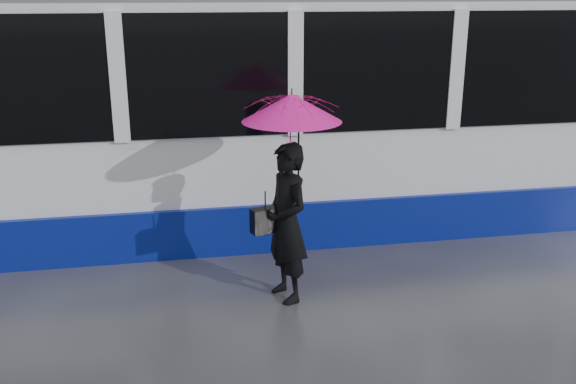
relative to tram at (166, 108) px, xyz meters
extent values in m
plane|color=#29292E|center=(1.60, -2.50, -1.64)|extent=(90.00, 90.00, 0.00)
cube|color=#3F3D38|center=(1.60, -0.72, -1.63)|extent=(34.00, 0.07, 0.02)
cube|color=#3F3D38|center=(1.60, 0.72, -1.63)|extent=(34.00, 0.07, 0.02)
cube|color=white|center=(0.00, 0.00, -0.11)|extent=(24.00, 2.40, 2.95)
cube|color=navy|center=(0.00, 0.00, -1.33)|extent=(24.00, 2.56, 0.62)
cube|color=black|center=(0.00, 0.00, 0.56)|extent=(23.00, 2.48, 1.40)
imported|color=black|center=(1.16, -2.49, -0.79)|extent=(0.58, 0.71, 1.69)
imported|color=#FF1573|center=(1.21, -2.49, 0.14)|extent=(1.17, 1.18, 0.84)
cone|color=#FF1573|center=(1.21, -2.49, 0.40)|extent=(1.25, 1.25, 0.27)
cylinder|color=black|center=(1.21, -2.49, 0.56)|extent=(0.01, 0.01, 0.06)
cylinder|color=black|center=(1.29, -2.47, -0.18)|extent=(0.02, 0.02, 0.74)
cube|color=black|center=(0.94, -2.47, -0.75)|extent=(0.33, 0.22, 0.26)
cylinder|color=black|center=(0.94, -2.47, -0.53)|extent=(0.01, 0.01, 0.18)
camera|label=1|loc=(0.03, -8.58, 1.51)|focal=40.00mm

